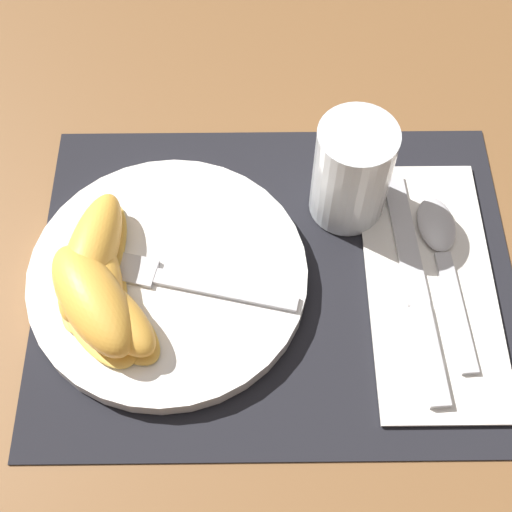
# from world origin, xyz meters

# --- Properties ---
(ground_plane) EXTENTS (3.00, 3.00, 0.00)m
(ground_plane) POSITION_xyz_m (0.00, 0.00, 0.00)
(ground_plane) COLOR brown
(placemat) EXTENTS (0.42, 0.33, 0.00)m
(placemat) POSITION_xyz_m (0.00, 0.00, 0.00)
(placemat) COLOR black
(placemat) RESTS_ON ground_plane
(plate) EXTENTS (0.24, 0.24, 0.02)m
(plate) POSITION_xyz_m (-0.09, -0.01, 0.01)
(plate) COLOR white
(plate) RESTS_ON placemat
(juice_glass) EXTENTS (0.07, 0.07, 0.10)m
(juice_glass) POSITION_xyz_m (0.07, 0.07, 0.05)
(juice_glass) COLOR silver
(juice_glass) RESTS_ON placemat
(napkin) EXTENTS (0.11, 0.25, 0.00)m
(napkin) POSITION_xyz_m (0.13, -0.01, 0.01)
(napkin) COLOR white
(napkin) RESTS_ON placemat
(knife) EXTENTS (0.03, 0.23, 0.01)m
(knife) POSITION_xyz_m (0.12, -0.02, 0.01)
(knife) COLOR #BCBCC1
(knife) RESTS_ON napkin
(spoon) EXTENTS (0.04, 0.17, 0.01)m
(spoon) POSITION_xyz_m (0.15, 0.02, 0.01)
(spoon) COLOR #BCBCC1
(spoon) RESTS_ON napkin
(fork) EXTENTS (0.20, 0.06, 0.00)m
(fork) POSITION_xyz_m (-0.10, -0.01, 0.02)
(fork) COLOR #BCBCC1
(fork) RESTS_ON plate
(citrus_wedge_0) EXTENTS (0.07, 0.13, 0.04)m
(citrus_wedge_0) POSITION_xyz_m (-0.16, 0.00, 0.04)
(citrus_wedge_0) COLOR #F7C656
(citrus_wedge_0) RESTS_ON plate
(citrus_wedge_1) EXTENTS (0.07, 0.11, 0.03)m
(citrus_wedge_1) POSITION_xyz_m (-0.15, -0.02, 0.03)
(citrus_wedge_1) COLOR #F7C656
(citrus_wedge_1) RESTS_ON plate
(citrus_wedge_2) EXTENTS (0.11, 0.13, 0.05)m
(citrus_wedge_2) POSITION_xyz_m (-0.15, -0.04, 0.04)
(citrus_wedge_2) COLOR #F7C656
(citrus_wedge_2) RESTS_ON plate
(citrus_wedge_3) EXTENTS (0.11, 0.11, 0.03)m
(citrus_wedge_3) POSITION_xyz_m (-0.14, -0.05, 0.03)
(citrus_wedge_3) COLOR #F7C656
(citrus_wedge_3) RESTS_ON plate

